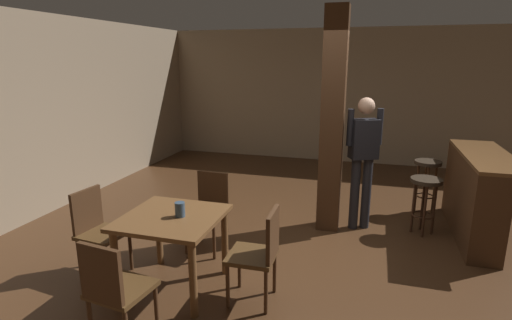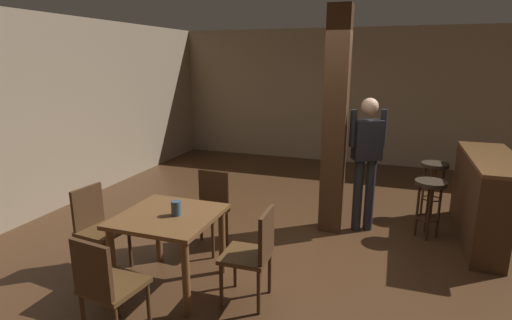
{
  "view_description": "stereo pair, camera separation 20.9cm",
  "coord_description": "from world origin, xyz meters",
  "views": [
    {
      "loc": [
        0.48,
        -4.21,
        2.18
      ],
      "look_at": [
        -0.76,
        0.0,
        1.06
      ],
      "focal_mm": 28.0,
      "sensor_mm": 36.0,
      "label": 1
    },
    {
      "loc": [
        0.68,
        -4.15,
        2.18
      ],
      "look_at": [
        -0.76,
        0.0,
        1.06
      ],
      "focal_mm": 28.0,
      "sensor_mm": 36.0,
      "label": 2
    }
  ],
  "objects": [
    {
      "name": "chair_south",
      "position": [
        -1.3,
        -1.95,
        0.51
      ],
      "size": [
        0.47,
        0.47,
        0.89
      ],
      "color": "#4C3319",
      "rests_on": "ground_plane"
    },
    {
      "name": "bar_stool_near",
      "position": [
        1.18,
        0.95,
        0.56
      ],
      "size": [
        0.38,
        0.38,
        0.73
      ],
      "color": "#2D2319",
      "rests_on": "ground_plane"
    },
    {
      "name": "napkin_cup",
      "position": [
        -1.19,
        -1.07,
        0.82
      ],
      "size": [
        0.09,
        0.09,
        0.14
      ],
      "primitive_type": "cylinder",
      "color": "#33475B",
      "rests_on": "dining_table"
    },
    {
      "name": "wall_back",
      "position": [
        0.0,
        4.5,
        1.4
      ],
      "size": [
        8.0,
        0.1,
        2.8
      ],
      "primitive_type": "cube",
      "color": "gray",
      "rests_on": "ground_plane"
    },
    {
      "name": "bar_counter",
      "position": [
        1.75,
        1.08,
        0.54
      ],
      "size": [
        0.56,
        1.78,
        1.06
      ],
      "color": "brown",
      "rests_on": "ground_plane"
    },
    {
      "name": "chair_west",
      "position": [
        -2.14,
        -1.05,
        0.51
      ],
      "size": [
        0.47,
        0.47,
        0.89
      ],
      "color": "#4C3319",
      "rests_on": "ground_plane"
    },
    {
      "name": "dining_table",
      "position": [
        -1.27,
        -1.07,
        0.62
      ],
      "size": [
        0.9,
        0.9,
        0.75
      ],
      "color": "brown",
      "rests_on": "ground_plane"
    },
    {
      "name": "ground_plane",
      "position": [
        0.0,
        0.0,
        0.0
      ],
      "size": [
        10.8,
        10.8,
        0.0
      ],
      "primitive_type": "plane",
      "color": "#422816"
    },
    {
      "name": "chair_east",
      "position": [
        -0.41,
        -1.07,
        0.51
      ],
      "size": [
        0.43,
        0.43,
        0.89
      ],
      "color": "#4C3319",
      "rests_on": "ground_plane"
    },
    {
      "name": "standing_person",
      "position": [
        0.39,
        0.9,
        1.0
      ],
      "size": [
        0.46,
        0.33,
        1.72
      ],
      "color": "black",
      "rests_on": "ground_plane"
    },
    {
      "name": "bar_stool_mid",
      "position": [
        1.27,
        1.69,
        0.59
      ],
      "size": [
        0.36,
        0.36,
        0.78
      ],
      "color": "#2D2319",
      "rests_on": "ground_plane"
    },
    {
      "name": "wall_left",
      "position": [
        -4.0,
        0.0,
        1.4
      ],
      "size": [
        0.1,
        9.0,
        2.8
      ],
      "primitive_type": "cube",
      "color": "gray",
      "rests_on": "ground_plane"
    },
    {
      "name": "chair_north",
      "position": [
        -1.28,
        -0.18,
        0.51
      ],
      "size": [
        0.44,
        0.44,
        0.89
      ],
      "color": "#4C3319",
      "rests_on": "ground_plane"
    },
    {
      "name": "pillar",
      "position": [
        -0.0,
        0.8,
        1.4
      ],
      "size": [
        0.28,
        0.28,
        2.8
      ],
      "primitive_type": "cube",
      "color": "#422816",
      "rests_on": "ground_plane"
    }
  ]
}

